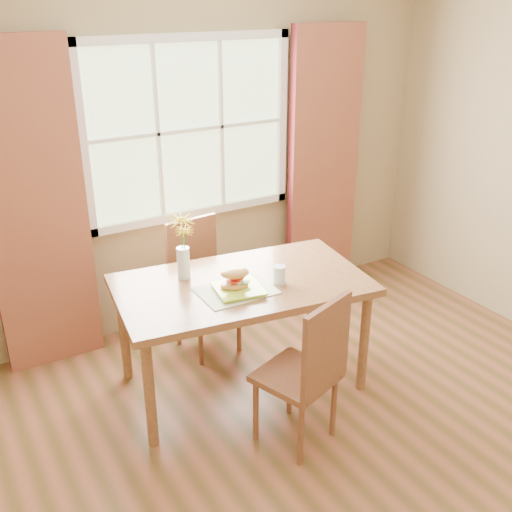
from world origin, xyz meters
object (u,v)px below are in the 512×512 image
Objects in this scene: chair_far at (201,280)px; croissant_sandwich at (235,279)px; dining_table at (242,293)px; water_glass at (279,275)px; chair_near at (309,367)px; flower_vase at (183,241)px.

croissant_sandwich is at bearing -102.72° from chair_far.
dining_table is 14.30× the size of water_glass.
chair_near is 0.70m from croissant_sandwich.
flower_vase is at bearing -133.03° from chair_far.
croissant_sandwich is at bearing -129.11° from dining_table.
chair_far is 0.76m from croissant_sandwich.
dining_table is 0.72m from chair_near.
croissant_sandwich is 1.77× the size of water_glass.
chair_far is 8.24× the size of water_glass.
dining_table is at bearing -39.93° from flower_vase.
dining_table is 0.49m from flower_vase.
flower_vase is (-0.19, 0.33, 0.17)m from croissant_sandwich.
chair_far is 4.64× the size of croissant_sandwich.
dining_table is at bearing 73.17° from chair_near.
chair_near reaches higher than water_glass.
chair_near is 8.27× the size of water_glass.
chair_near reaches higher than croissant_sandwich.
croissant_sandwich reaches higher than water_glass.
dining_table is at bearing -94.50° from chair_far.
chair_far reaches higher than dining_table.
chair_far is 0.81m from water_glass.
water_glass is (0.16, 0.56, 0.29)m from chair_near.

